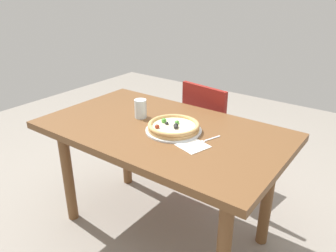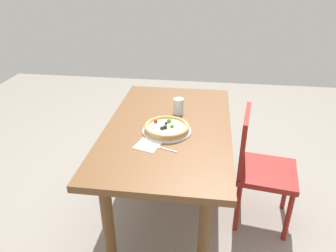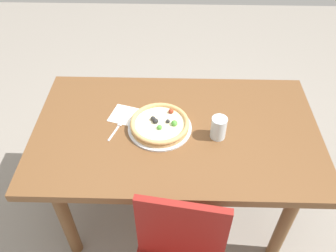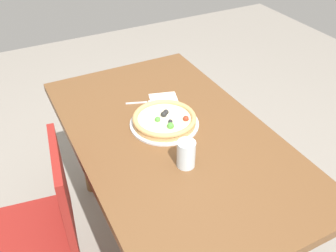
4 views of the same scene
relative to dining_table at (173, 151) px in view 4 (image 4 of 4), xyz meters
name	(u,v)px [view 4 (image 4 of 4)]	position (x,y,z in m)	size (l,w,h in m)	color
ground_plane	(172,238)	(0.00, 0.00, -0.65)	(6.00, 6.00, 0.00)	gray
dining_table	(173,151)	(0.00, 0.00, 0.00)	(1.44, 0.85, 0.75)	brown
chair_near	(42,227)	(0.01, -0.64, -0.17)	(0.45, 0.45, 0.87)	maroon
plate	(163,124)	(-0.08, 0.00, 0.10)	(0.32, 0.32, 0.01)	silver
pizza	(164,120)	(-0.08, 0.00, 0.13)	(0.30, 0.30, 0.05)	tan
fork	(145,102)	(-0.30, 0.00, 0.10)	(0.07, 0.16, 0.00)	silver
drinking_glass	(186,154)	(0.20, -0.05, 0.16)	(0.08, 0.08, 0.12)	silver
napkin	(164,100)	(-0.27, 0.09, 0.10)	(0.14, 0.14, 0.00)	white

